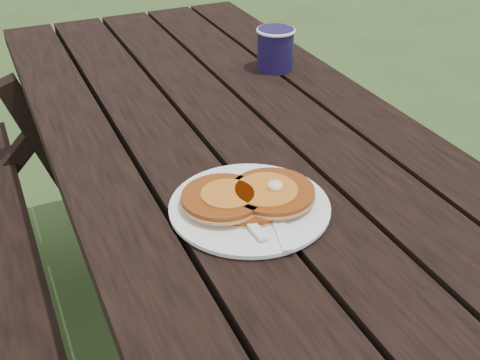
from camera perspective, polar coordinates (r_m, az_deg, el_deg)
name	(u,v)px	position (r m, az deg, el deg)	size (l,w,h in m)	color
picnic_table	(237,271)	(1.48, -0.31, -8.61)	(1.36, 1.80, 0.75)	black
plate	(250,208)	(1.01, 0.92, -2.63)	(0.26, 0.26, 0.01)	white
pancake_stack	(249,196)	(1.00, 0.89, -1.56)	(0.22, 0.16, 0.04)	#8C3D0F
knife	(276,217)	(0.98, 3.46, -3.49)	(0.02, 0.18, 0.01)	white
fork	(248,220)	(0.96, 0.78, -3.84)	(0.03, 0.16, 0.01)	white
coffee_cup	(275,47)	(1.56, 3.38, 12.51)	(0.10, 0.10, 0.11)	#170E3A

